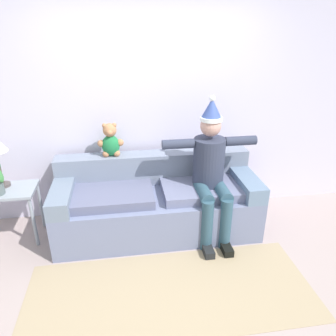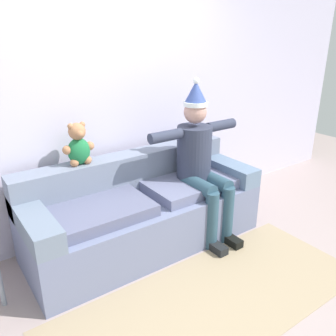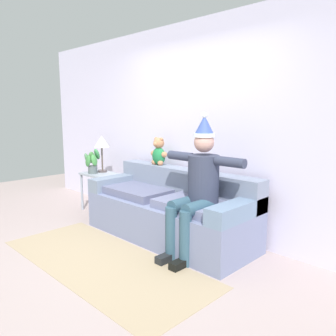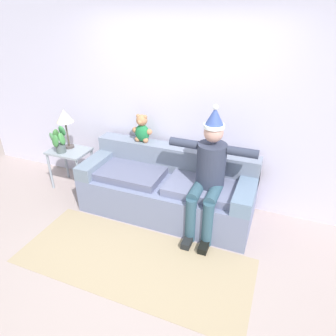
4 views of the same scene
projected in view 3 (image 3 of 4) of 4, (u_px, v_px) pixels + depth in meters
ground_plane at (101, 263)px, 3.54m from camera, size 10.00×10.00×0.00m
back_wall at (198, 128)px, 4.40m from camera, size 7.00×0.10×2.70m
couch at (170, 211)px, 4.20m from camera, size 2.23×0.86×0.84m
person_seated at (198, 184)px, 3.62m from camera, size 1.02×0.77×1.55m
teddy_bear at (159, 152)px, 4.61m from camera, size 0.29×0.17×0.38m
side_table at (100, 180)px, 5.31m from camera, size 0.58×0.42×0.61m
table_lamp at (102, 143)px, 5.31m from camera, size 0.24×0.24×0.58m
potted_plant at (92, 162)px, 5.24m from camera, size 0.23×0.28×0.40m
area_rug at (102, 262)px, 3.54m from camera, size 2.57×1.05×0.01m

